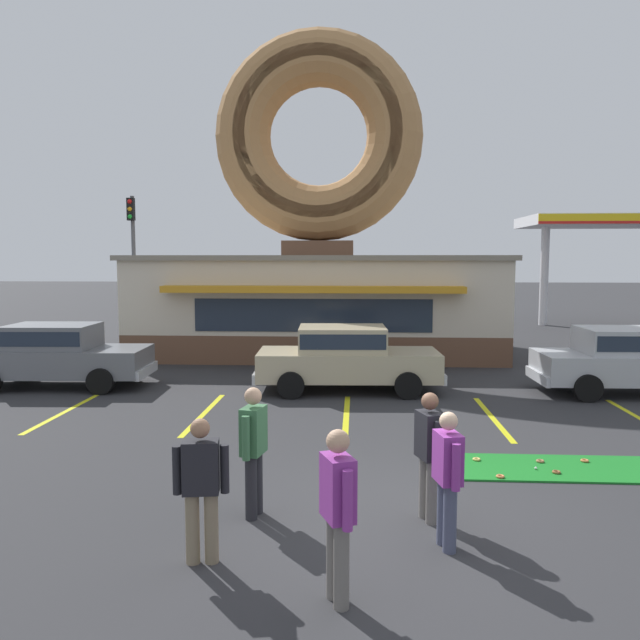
{
  "coord_description": "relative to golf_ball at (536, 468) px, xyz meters",
  "views": [
    {
      "loc": [
        -0.57,
        -7.71,
        3.25
      ],
      "look_at": [
        -1.32,
        5.0,
        2.0
      ],
      "focal_mm": 35.0,
      "sensor_mm": 36.0,
      "label": 1
    }
  ],
  "objects": [
    {
      "name": "ground_plane",
      "position": [
        -2.19,
        -1.76,
        -0.05
      ],
      "size": [
        160.0,
        160.0,
        0.0
      ],
      "primitive_type": "plane",
      "color": "#2D2D30"
    },
    {
      "name": "donut_shop_building",
      "position": [
        -4.09,
        12.18,
        3.69
      ],
      "size": [
        12.3,
        6.75,
        10.96
      ],
      "color": "brown",
      "rests_on": "ground"
    },
    {
      "name": "putting_mat",
      "position": [
        0.2,
        0.13,
        -0.04
      ],
      "size": [
        3.48,
        1.26,
        0.03
      ],
      "primitive_type": "cube",
      "color": "#197523",
      "rests_on": "ground"
    },
    {
      "name": "mini_donut_near_left",
      "position": [
        0.26,
        -0.15,
        -0.0
      ],
      "size": [
        0.13,
        0.13,
        0.04
      ],
      "primitive_type": "torus",
      "color": "brown",
      "rests_on": "putting_mat"
    },
    {
      "name": "mini_donut_near_right",
      "position": [
        0.89,
        0.42,
        -0.0
      ],
      "size": [
        0.13,
        0.13,
        0.04
      ],
      "primitive_type": "torus",
      "color": "#D17F47",
      "rests_on": "putting_mat"
    },
    {
      "name": "mini_donut_mid_left",
      "position": [
        -0.82,
        0.39,
        -0.0
      ],
      "size": [
        0.13,
        0.13,
        0.04
      ],
      "primitive_type": "torus",
      "color": "#E5C666",
      "rests_on": "putting_mat"
    },
    {
      "name": "mini_donut_mid_centre",
      "position": [
        0.17,
        0.36,
        -0.0
      ],
      "size": [
        0.13,
        0.13,
        0.04
      ],
      "primitive_type": "torus",
      "color": "#A5724C",
      "rests_on": "putting_mat"
    },
    {
      "name": "mini_donut_mid_right",
      "position": [
        -0.63,
        -0.39,
        -0.0
      ],
      "size": [
        0.13,
        0.13,
        0.04
      ],
      "primitive_type": "torus",
      "color": "#D17F47",
      "rests_on": "putting_mat"
    },
    {
      "name": "golf_ball",
      "position": [
        0.0,
        0.0,
        0.0
      ],
      "size": [
        0.04,
        0.04,
        0.04
      ],
      "primitive_type": "sphere",
      "color": "white",
      "rests_on": "putting_mat"
    },
    {
      "name": "car_champagne",
      "position": [
        -3.01,
        5.69,
        0.82
      ],
      "size": [
        4.63,
        2.12,
        1.6
      ],
      "color": "#BCAD89",
      "rests_on": "ground"
    },
    {
      "name": "car_grey",
      "position": [
        -10.36,
        5.76,
        0.82
      ],
      "size": [
        4.63,
        2.13,
        1.6
      ],
      "color": "slate",
      "rests_on": "ground"
    },
    {
      "name": "car_silver",
      "position": [
        3.8,
        5.72,
        0.82
      ],
      "size": [
        4.59,
        2.05,
        1.6
      ],
      "color": "#B2B5BA",
      "rests_on": "ground"
    },
    {
      "name": "pedestrian_blue_sweater_man",
      "position": [
        -4.4,
        -3.15,
        0.82
      ],
      "size": [
        0.59,
        0.29,
        1.58
      ],
      "color": "#7F7056",
      "rests_on": "ground"
    },
    {
      "name": "pedestrian_hooded_kid",
      "position": [
        -1.86,
        -1.9,
        0.84
      ],
      "size": [
        0.35,
        0.57,
        1.62
      ],
      "color": "slate",
      "rests_on": "ground"
    },
    {
      "name": "pedestrian_leather_jacket_man",
      "position": [
        -4.05,
        -1.91,
        0.87
      ],
      "size": [
        0.31,
        0.59,
        1.66
      ],
      "color": "#232328",
      "rests_on": "ground"
    },
    {
      "name": "pedestrian_clipboard_woman",
      "position": [
        -2.93,
        -3.85,
        0.88
      ],
      "size": [
        0.37,
        0.56,
        1.68
      ],
      "color": "slate",
      "rests_on": "ground"
    },
    {
      "name": "pedestrian_beanie_man",
      "position": [
        -1.74,
        -2.65,
        0.81
      ],
      "size": [
        0.32,
        0.58,
        1.57
      ],
      "color": "#474C66",
      "rests_on": "ground"
    },
    {
      "name": "trash_bin",
      "position": [
        -10.78,
        8.76,
        0.45
      ],
      "size": [
        0.57,
        0.57,
        0.97
      ],
      "color": "#1E662D",
      "rests_on": "ground"
    },
    {
      "name": "traffic_light_pole",
      "position": [
        -11.91,
        15.66,
        3.66
      ],
      "size": [
        0.28,
        0.47,
        5.8
      ],
      "color": "#595B60",
      "rests_on": "ground"
    },
    {
      "name": "gas_station_canopy",
      "position": [
        9.9,
        21.61,
        4.81
      ],
      "size": [
        9.0,
        4.46,
        5.3
      ],
      "color": "silver",
      "rests_on": "ground"
    },
    {
      "name": "parking_stripe_far_left",
      "position": [
        -8.96,
        3.24,
        -0.05
      ],
      "size": [
        0.12,
        3.6,
        0.01
      ],
      "primitive_type": "cube",
      "color": "yellow",
      "rests_on": "ground"
    },
    {
      "name": "parking_stripe_left",
      "position": [
        -5.96,
        3.24,
        -0.05
      ],
      "size": [
        0.12,
        3.6,
        0.01
      ],
      "primitive_type": "cube",
      "color": "yellow",
      "rests_on": "ground"
    },
    {
      "name": "parking_stripe_mid_left",
      "position": [
        -2.96,
        3.24,
        -0.05
      ],
      "size": [
        0.12,
        3.6,
        0.01
      ],
      "primitive_type": "cube",
      "color": "yellow",
      "rests_on": "ground"
    },
    {
      "name": "parking_stripe_centre",
      "position": [
        0.04,
        3.24,
        -0.05
      ],
      "size": [
        0.12,
        3.6,
        0.01
      ],
      "primitive_type": "cube",
      "color": "yellow",
      "rests_on": "ground"
    }
  ]
}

